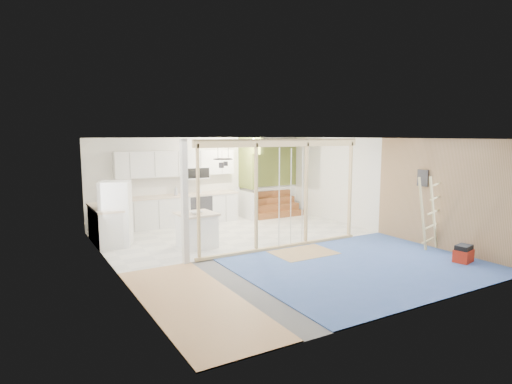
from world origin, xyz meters
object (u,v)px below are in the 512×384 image
fridge (116,214)px  ladder (429,213)px  toolbox (463,254)px  island (197,230)px

fridge → ladder: size_ratio=0.92×
fridge → toolbox: bearing=-18.0°
fridge → ladder: ladder is taller
toolbox → ladder: size_ratio=0.27×
island → toolbox: (4.40, -3.96, -0.24)m
island → ladder: size_ratio=0.53×
fridge → ladder: (6.19, -4.03, 0.09)m
fridge → toolbox: size_ratio=3.45×
island → ladder: bearing=-36.3°
fridge → island: (1.62, -1.09, -0.38)m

